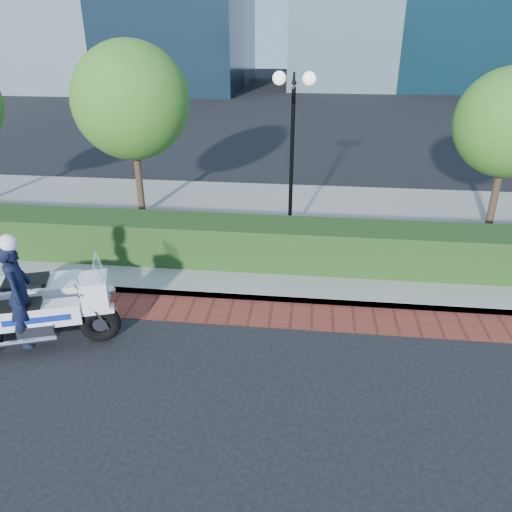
# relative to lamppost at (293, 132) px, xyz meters

# --- Properties ---
(ground) EXTENTS (120.00, 120.00, 0.00)m
(ground) POSITION_rel_lamppost_xyz_m (-1.00, -5.20, -2.96)
(ground) COLOR black
(ground) RESTS_ON ground
(brick_strip) EXTENTS (60.00, 1.00, 0.01)m
(brick_strip) POSITION_rel_lamppost_xyz_m (-1.00, -3.70, -2.95)
(brick_strip) COLOR maroon
(brick_strip) RESTS_ON ground
(sidewalk) EXTENTS (60.00, 8.00, 0.15)m
(sidewalk) POSITION_rel_lamppost_xyz_m (-1.00, 0.80, -2.88)
(sidewalk) COLOR gray
(sidewalk) RESTS_ON ground
(hedge_main) EXTENTS (18.00, 1.20, 1.00)m
(hedge_main) POSITION_rel_lamppost_xyz_m (-1.00, -1.60, -2.31)
(hedge_main) COLOR #113416
(hedge_main) RESTS_ON sidewalk
(lamppost) EXTENTS (1.02, 0.70, 4.21)m
(lamppost) POSITION_rel_lamppost_xyz_m (0.00, 0.00, 0.00)
(lamppost) COLOR black
(lamppost) RESTS_ON sidewalk
(tree_b) EXTENTS (3.20, 3.20, 4.89)m
(tree_b) POSITION_rel_lamppost_xyz_m (-4.50, 1.30, 0.48)
(tree_b) COLOR #332319
(tree_b) RESTS_ON sidewalk
(tree_c) EXTENTS (2.80, 2.80, 4.30)m
(tree_c) POSITION_rel_lamppost_xyz_m (5.50, 1.30, 0.09)
(tree_c) COLOR #332319
(tree_c) RESTS_ON sidewalk
(police_motorcycle) EXTENTS (2.84, 2.07, 2.26)m
(police_motorcycle) POSITION_rel_lamppost_xyz_m (-4.40, -4.98, -2.19)
(police_motorcycle) COLOR black
(police_motorcycle) RESTS_ON ground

